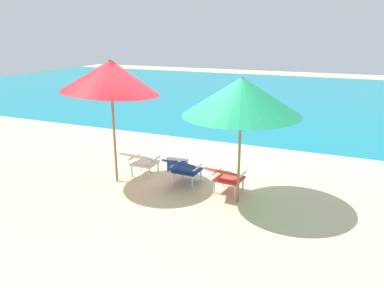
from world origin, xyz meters
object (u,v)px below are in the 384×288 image
beach_umbrella_right (242,97)px  cooler_box (178,162)px  lounge_chair_left (141,160)px  beach_umbrella_left (111,77)px  lounge_chair_right (226,176)px  lounge_chair_center (184,167)px

beach_umbrella_right → cooler_box: bearing=147.4°
lounge_chair_left → beach_umbrella_right: bearing=-8.4°
beach_umbrella_left → lounge_chair_left: bearing=45.4°
lounge_chair_left → lounge_chair_right: (1.99, -0.14, 0.00)m
beach_umbrella_left → beach_umbrella_right: size_ratio=0.96×
lounge_chair_center → beach_umbrella_left: beach_umbrella_left is taller
lounge_chair_right → lounge_chair_left: bearing=175.9°
lounge_chair_center → beach_umbrella_left: bearing=-166.0°
lounge_chair_left → beach_umbrella_right: 2.83m
lounge_chair_right → beach_umbrella_right: bearing=-32.1°
lounge_chair_left → lounge_chair_center: same height
lounge_chair_center → beach_umbrella_right: bearing=-13.7°
cooler_box → lounge_chair_left: bearing=-121.4°
lounge_chair_center → lounge_chair_right: bearing=-6.7°
lounge_chair_left → lounge_chair_right: size_ratio=0.97×
lounge_chair_left → cooler_box: size_ratio=1.66×
lounge_chair_right → beach_umbrella_right: size_ratio=0.32×
lounge_chair_left → beach_umbrella_left: 1.91m
lounge_chair_left → beach_umbrella_right: beach_umbrella_right is taller
lounge_chair_center → beach_umbrella_right: size_ratio=0.31×
beach_umbrella_left → cooler_box: (0.88, 1.20, -2.08)m
lounge_chair_left → lounge_chair_right: bearing=-4.1°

